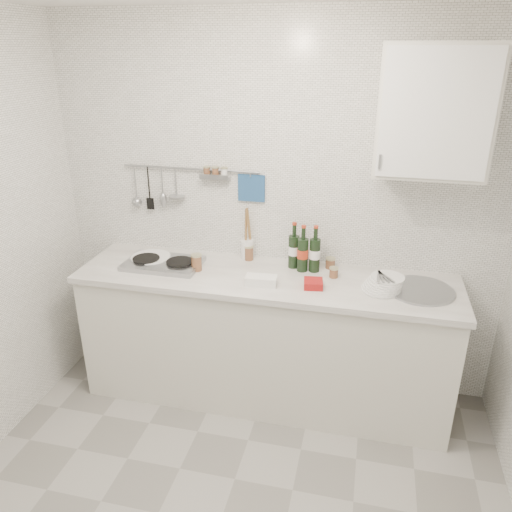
{
  "coord_description": "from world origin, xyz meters",
  "views": [
    {
      "loc": [
        0.6,
        -1.72,
        2.28
      ],
      "look_at": [
        -0.01,
        0.9,
        1.14
      ],
      "focal_mm": 35.0,
      "sensor_mm": 36.0,
      "label": 1
    }
  ],
  "objects_px": {
    "wall_cabinet": "(434,111)",
    "plate_stack_sink": "(384,283)",
    "utensil_crock": "(247,246)",
    "plate_stack_hob": "(150,259)",
    "wine_bottles": "(304,248)"
  },
  "relations": [
    {
      "from": "wine_bottles",
      "to": "utensil_crock",
      "type": "distance_m",
      "value": 0.42
    },
    {
      "from": "wall_cabinet",
      "to": "wine_bottles",
      "type": "bearing_deg",
      "value": 177.41
    },
    {
      "from": "plate_stack_hob",
      "to": "wine_bottles",
      "type": "xyz_separation_m",
      "value": [
        1.03,
        0.11,
        0.14
      ]
    },
    {
      "from": "wall_cabinet",
      "to": "plate_stack_sink",
      "type": "bearing_deg",
      "value": -137.41
    },
    {
      "from": "plate_stack_hob",
      "to": "utensil_crock",
      "type": "relative_size",
      "value": 0.77
    },
    {
      "from": "wall_cabinet",
      "to": "plate_stack_hob",
      "type": "height_order",
      "value": "wall_cabinet"
    },
    {
      "from": "plate_stack_hob",
      "to": "wine_bottles",
      "type": "distance_m",
      "value": 1.05
    },
    {
      "from": "plate_stack_sink",
      "to": "wine_bottles",
      "type": "bearing_deg",
      "value": 160.5
    },
    {
      "from": "plate_stack_sink",
      "to": "utensil_crock",
      "type": "xyz_separation_m",
      "value": [
        -0.92,
        0.28,
        0.04
      ]
    },
    {
      "from": "plate_stack_sink",
      "to": "wine_bottles",
      "type": "relative_size",
      "value": 0.81
    },
    {
      "from": "wall_cabinet",
      "to": "utensil_crock",
      "type": "xyz_separation_m",
      "value": [
        -1.08,
        0.13,
        -0.94
      ]
    },
    {
      "from": "wall_cabinet",
      "to": "plate_stack_sink",
      "type": "xyz_separation_m",
      "value": [
        -0.16,
        -0.15,
        -0.99
      ]
    },
    {
      "from": "wine_bottles",
      "to": "utensil_crock",
      "type": "bearing_deg",
      "value": 166.01
    },
    {
      "from": "wall_cabinet",
      "to": "utensil_crock",
      "type": "relative_size",
      "value": 1.9
    },
    {
      "from": "utensil_crock",
      "to": "plate_stack_sink",
      "type": "bearing_deg",
      "value": -17.13
    }
  ]
}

